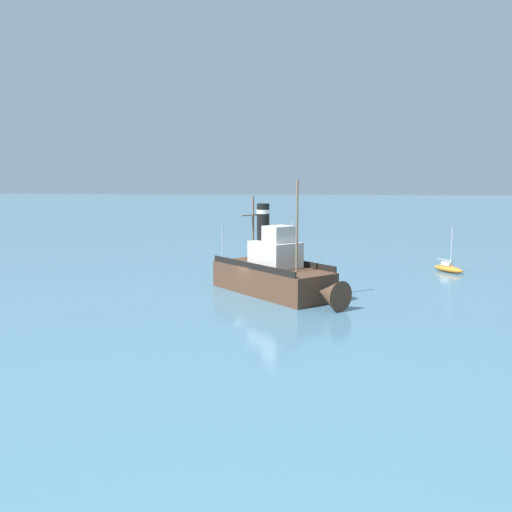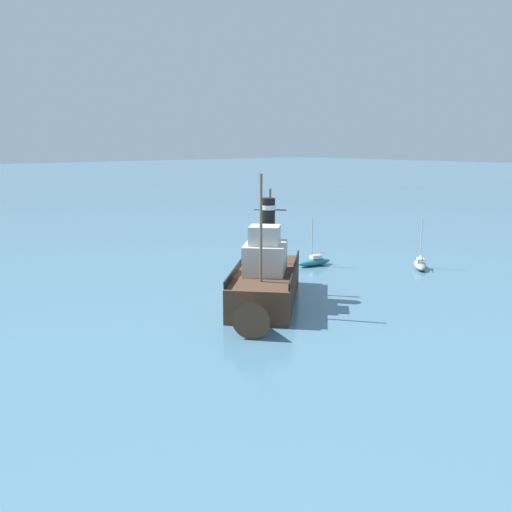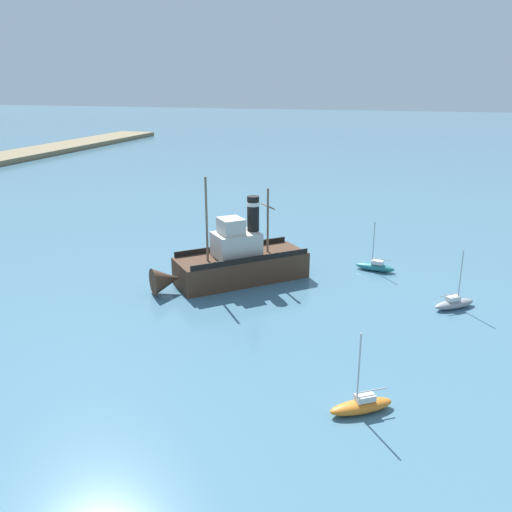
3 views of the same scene
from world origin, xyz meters
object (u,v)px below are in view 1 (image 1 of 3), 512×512
at_px(sailboat_orange, 448,268).
at_px(sailboat_grey, 293,258).
at_px(old_tugboat, 276,274).
at_px(sailboat_teal, 223,266).

distance_m(sailboat_orange, sailboat_grey, 17.75).
distance_m(old_tugboat, sailboat_teal, 13.86).
height_order(sailboat_teal, sailboat_orange, same).
height_order(sailboat_teal, sailboat_grey, same).
xyz_separation_m(sailboat_teal, sailboat_orange, (-24.26, -1.37, 0.00)).
bearing_deg(old_tugboat, sailboat_teal, -61.20).
distance_m(old_tugboat, sailboat_orange, 22.21).
xyz_separation_m(old_tugboat, sailboat_orange, (-17.62, -13.45, -1.40)).
relative_size(sailboat_teal, sailboat_grey, 1.00).
bearing_deg(sailboat_orange, sailboat_teal, 3.23).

